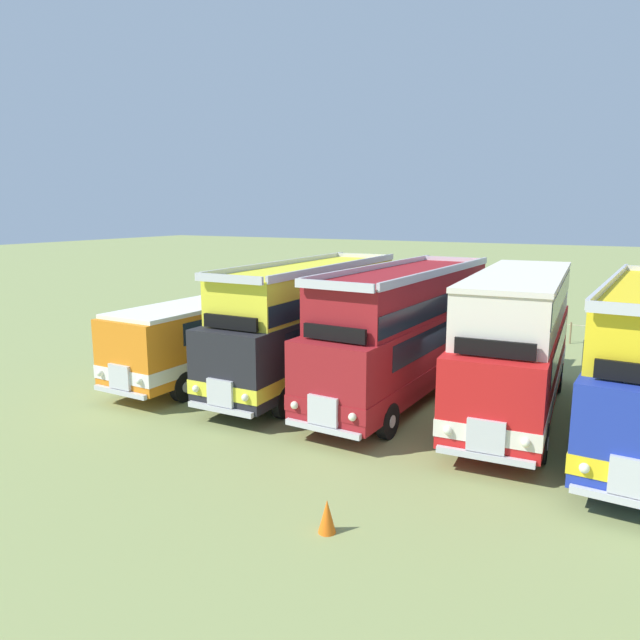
# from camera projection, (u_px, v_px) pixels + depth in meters

# --- Properties ---
(ground_plane) EXTENTS (200.00, 200.00, 0.00)m
(ground_plane) POSITION_uv_depth(u_px,v_px,m) (452.00, 408.00, 19.09)
(ground_plane) COLOR #8C9956
(bus_first_in_row) EXTENTS (2.88, 11.34, 2.99)m
(bus_first_in_row) POSITION_uv_depth(u_px,v_px,m) (230.00, 327.00, 23.37)
(bus_first_in_row) COLOR orange
(bus_first_in_row) RESTS_ON ground
(bus_second_in_row) EXTENTS (2.64, 10.91, 4.52)m
(bus_second_in_row) POSITION_uv_depth(u_px,v_px,m) (311.00, 320.00, 21.62)
(bus_second_in_row) COLOR black
(bus_second_in_row) RESTS_ON ground
(bus_third_in_row) EXTENTS (3.10, 11.02, 4.52)m
(bus_third_in_row) POSITION_uv_depth(u_px,v_px,m) (406.00, 329.00, 19.95)
(bus_third_in_row) COLOR maroon
(bus_third_in_row) RESTS_ON ground
(bus_fourth_in_row) EXTENTS (3.08, 10.23, 4.49)m
(bus_fourth_in_row) POSITION_uv_depth(u_px,v_px,m) (517.00, 338.00, 18.10)
(bus_fourth_in_row) COLOR red
(bus_fourth_in_row) RESTS_ON ground
(cone_mid_row) EXTENTS (0.36, 0.36, 0.70)m
(cone_mid_row) POSITION_uv_depth(u_px,v_px,m) (327.00, 516.00, 11.64)
(cone_mid_row) COLOR orange
(cone_mid_row) RESTS_ON ground
(rope_fence_line) EXTENTS (24.48, 0.08, 1.05)m
(rope_fence_line) POSITION_uv_depth(u_px,v_px,m) (518.00, 325.00, 29.29)
(rope_fence_line) COLOR #8C704C
(rope_fence_line) RESTS_ON ground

